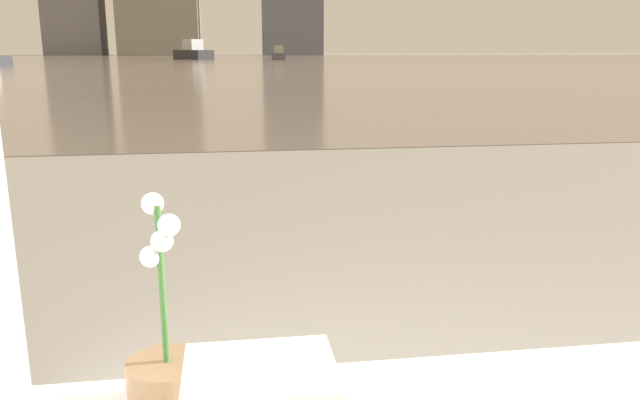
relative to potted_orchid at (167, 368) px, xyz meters
The scene contains 4 objects.
potted_orchid is the anchor object (origin of this frame).
harbor_water 61.00m from the potted_orchid, 89.63° to the left, with size 180.00×110.00×0.01m.
harbor_boat_2 66.12m from the potted_orchid, 85.09° to the left, with size 1.69×4.03×1.47m.
harbor_boat_3 69.64m from the potted_orchid, 92.75° to the left, with size 4.60×5.83×2.12m.
Camera 1 is at (-0.27, -0.03, 1.14)m, focal length 35.00 mm.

